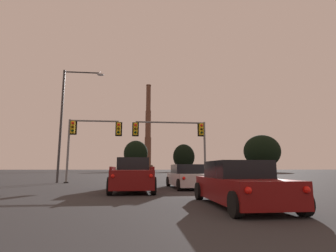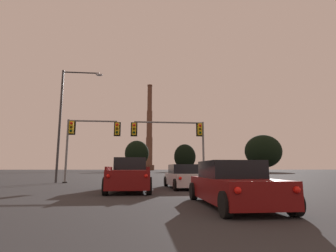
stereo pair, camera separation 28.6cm
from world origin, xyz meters
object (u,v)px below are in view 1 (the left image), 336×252
(street_lamp, at_px, (68,113))
(traffic_light_overhead_left, at_px, (87,134))
(sedan_right_lane_front, at_px, (187,177))
(pickup_truck_center_lane_front, at_px, (133,175))
(traffic_light_overhead_right, at_px, (180,135))
(smokestack, at_px, (148,136))
(sedan_right_lane_second, at_px, (239,185))

(street_lamp, bearing_deg, traffic_light_overhead_left, -18.32)
(sedan_right_lane_front, relative_size, pickup_truck_center_lane_front, 0.86)
(traffic_light_overhead_right, distance_m, traffic_light_overhead_left, 7.94)
(sedan_right_lane_front, relative_size, street_lamp, 0.48)
(sedan_right_lane_front, distance_m, street_lamp, 12.83)
(traffic_light_overhead_left, height_order, street_lamp, street_lamp)
(sedan_right_lane_front, bearing_deg, traffic_light_overhead_right, 82.44)
(traffic_light_overhead_left, bearing_deg, street_lamp, 161.68)
(traffic_light_overhead_left, distance_m, smokestack, 144.86)
(sedan_right_lane_second, bearing_deg, pickup_truck_center_lane_front, 118.53)
(street_lamp, height_order, smokestack, smokestack)
(street_lamp, xyz_separation_m, smokestack, (12.04, 142.79, 15.74))
(traffic_light_overhead_right, distance_m, smokestack, 144.42)
(sedan_right_lane_front, distance_m, traffic_light_overhead_right, 7.50)
(street_lamp, bearing_deg, pickup_truck_center_lane_front, -55.27)
(sedan_right_lane_second, bearing_deg, traffic_light_overhead_left, 117.59)
(pickup_truck_center_lane_front, relative_size, traffic_light_overhead_right, 0.83)
(pickup_truck_center_lane_front, height_order, traffic_light_overhead_right, traffic_light_overhead_right)
(sedan_right_lane_front, relative_size, sedan_right_lane_second, 1.01)
(traffic_light_overhead_right, bearing_deg, sedan_right_lane_second, -91.44)
(sedan_right_lane_front, relative_size, traffic_light_overhead_left, 0.90)
(pickup_truck_center_lane_front, bearing_deg, traffic_light_overhead_left, 116.51)
(traffic_light_overhead_right, xyz_separation_m, smokestack, (2.23, 143.32, 17.63))
(pickup_truck_center_lane_front, xyz_separation_m, street_lamp, (-5.92, 8.54, 5.20))
(sedan_right_lane_front, height_order, traffic_light_overhead_left, traffic_light_overhead_left)
(sedan_right_lane_front, bearing_deg, sedan_right_lane_second, -90.63)
(street_lamp, bearing_deg, sedan_right_lane_front, -37.88)
(traffic_light_overhead_right, relative_size, street_lamp, 0.67)
(sedan_right_lane_second, height_order, traffic_light_overhead_left, traffic_light_overhead_left)
(traffic_light_overhead_left, bearing_deg, pickup_truck_center_lane_front, -62.91)
(traffic_light_overhead_left, xyz_separation_m, smokestack, (10.17, 143.41, 17.71))
(pickup_truck_center_lane_front, distance_m, traffic_light_overhead_right, 9.50)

